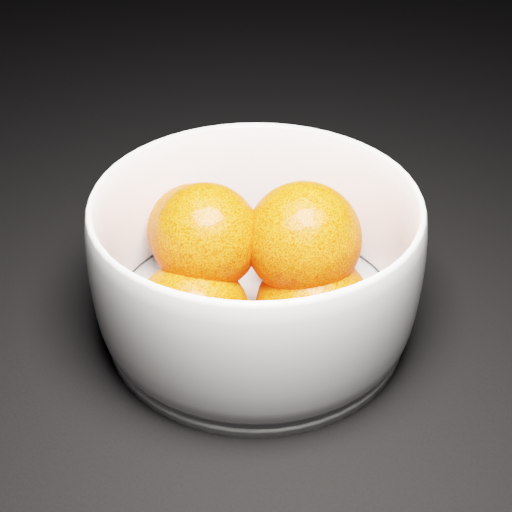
# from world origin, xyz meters

# --- Properties ---
(bowl) EXTENTS (0.25, 0.25, 0.12)m
(bowl) POSITION_xyz_m (-0.25, -0.25, 0.06)
(bowl) COLOR white
(bowl) RESTS_ON ground
(orange_pile) EXTENTS (0.19, 0.20, 0.13)m
(orange_pile) POSITION_xyz_m (-0.25, -0.26, 0.07)
(orange_pile) COLOR #F54608
(orange_pile) RESTS_ON bowl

